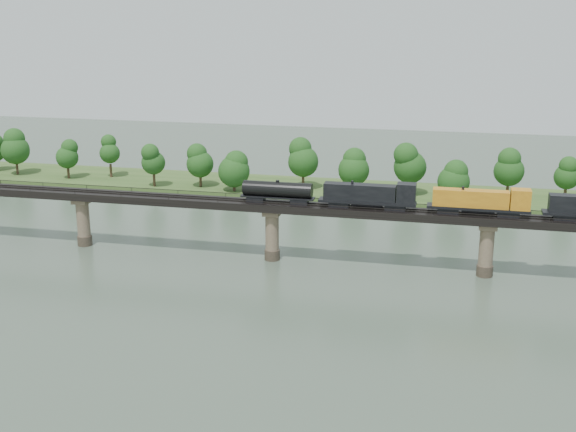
# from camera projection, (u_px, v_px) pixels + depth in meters

# --- Properties ---
(ground) EXTENTS (400.00, 400.00, 0.00)m
(ground) POSITION_uv_depth(u_px,v_px,m) (225.00, 321.00, 112.35)
(ground) COLOR #384739
(ground) RESTS_ON ground
(far_bank) EXTENTS (300.00, 24.00, 1.60)m
(far_bank) POSITION_uv_depth(u_px,v_px,m) (323.00, 191.00, 191.83)
(far_bank) COLOR #334F1F
(far_bank) RESTS_ON ground
(bridge) EXTENTS (236.00, 30.00, 11.50)m
(bridge) POSITION_uv_depth(u_px,v_px,m) (272.00, 233.00, 139.00)
(bridge) COLOR #473A2D
(bridge) RESTS_ON ground
(bridge_superstructure) EXTENTS (220.00, 4.90, 0.75)m
(bridge_superstructure) POSITION_uv_depth(u_px,v_px,m) (272.00, 201.00, 137.29)
(bridge_superstructure) COLOR black
(bridge_superstructure) RESTS_ON bridge
(far_treeline) EXTENTS (289.06, 17.54, 13.60)m
(far_treeline) POSITION_uv_depth(u_px,v_px,m) (290.00, 163.00, 187.26)
(far_treeline) COLOR #382619
(far_treeline) RESTS_ON far_bank
(freight_train) EXTENTS (72.87, 2.84, 5.02)m
(freight_train) POSITION_uv_depth(u_px,v_px,m) (442.00, 200.00, 129.81)
(freight_train) COLOR black
(freight_train) RESTS_ON bridge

